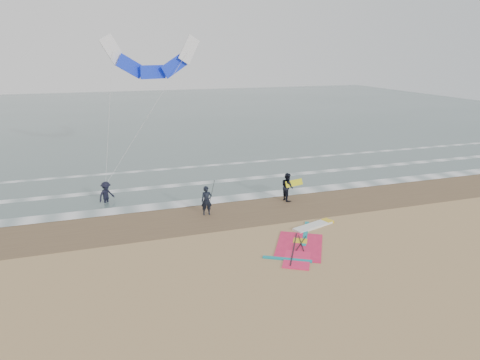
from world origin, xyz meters
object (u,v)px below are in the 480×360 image
object	(u,v)px
person_standing	(207,201)
person_wading	(106,190)
surf_kite	(152,61)
windsurf_rig	(304,240)
person_walking	(287,187)

from	to	relation	value
person_standing	person_wading	bearing A→B (deg)	149.69
person_wading	surf_kite	distance (m)	9.18
windsurf_rig	person_wading	bearing A→B (deg)	135.68
windsurf_rig	person_wading	world-z (taller)	person_wading
windsurf_rig	person_walking	size ratio (longest dim) A/B	2.95
windsurf_rig	person_walking	distance (m)	6.05
person_walking	person_wading	xyz separation A→B (m)	(-10.69, 3.05, -0.03)
surf_kite	windsurf_rig	bearing A→B (deg)	-67.35
windsurf_rig	person_standing	size ratio (longest dim) A/B	3.09
windsurf_rig	person_wading	xyz separation A→B (m)	(-9.01, 8.80, 0.81)
surf_kite	person_standing	bearing A→B (deg)	-78.18
person_standing	windsurf_rig	bearing A→B (deg)	-47.78
person_wading	surf_kite	world-z (taller)	surf_kite
person_standing	person_walking	world-z (taller)	person_walking
windsurf_rig	person_wading	size ratio (longest dim) A/B	3.06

